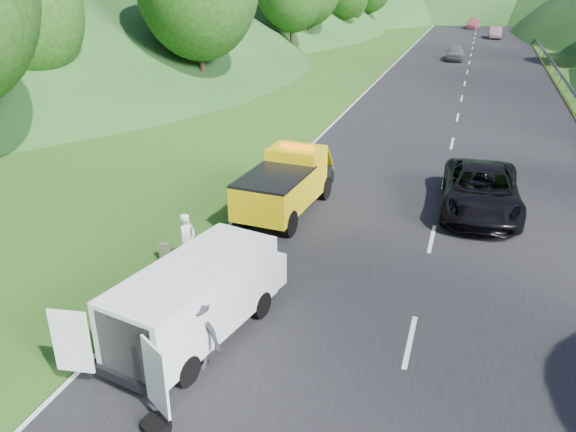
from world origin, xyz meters
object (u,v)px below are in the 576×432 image
(woman, at_px, (190,265))
(child, at_px, (241,271))
(white_van, at_px, (199,296))
(passing_suv, at_px, (478,211))
(worker, at_px, (199,367))
(spare_tire, at_px, (157,430))
(tow_truck, at_px, (286,183))
(suitcase, at_px, (165,252))

(woman, height_order, child, woman)
(white_van, distance_m, passing_suv, 12.18)
(child, height_order, worker, worker)
(child, height_order, spare_tire, child)
(white_van, distance_m, child, 3.55)
(worker, distance_m, passing_suv, 12.86)
(tow_truck, distance_m, spare_tire, 11.23)
(worker, relative_size, suitcase, 3.44)
(tow_truck, height_order, suitcase, tow_truck)
(worker, xyz_separation_m, passing_suv, (5.85, 11.45, 0.00))
(tow_truck, relative_size, worker, 3.07)
(woman, bearing_deg, spare_tire, -147.26)
(white_van, xyz_separation_m, worker, (0.48, -1.11, -1.13))
(suitcase, bearing_deg, tow_truck, 63.36)
(tow_truck, distance_m, worker, 9.27)
(white_van, xyz_separation_m, suitcase, (-2.86, 3.29, -0.87))
(tow_truck, bearing_deg, white_van, -82.46)
(worker, distance_m, suitcase, 5.53)
(woman, relative_size, suitcase, 3.19)
(tow_truck, height_order, passing_suv, tow_truck)
(tow_truck, relative_size, suitcase, 10.54)
(suitcase, relative_size, spare_tire, 0.91)
(tow_truck, xyz_separation_m, white_van, (0.48, -8.04, -0.00))
(tow_truck, bearing_deg, spare_tire, -80.56)
(woman, distance_m, passing_suv, 10.98)
(spare_tire, bearing_deg, woman, 112.00)
(white_van, xyz_separation_m, woman, (-1.97, 3.16, -1.13))
(worker, height_order, spare_tire, worker)
(spare_tire, bearing_deg, child, 97.90)
(white_van, bearing_deg, tow_truck, 104.65)
(tow_truck, distance_m, woman, 5.23)
(woman, height_order, worker, worker)
(tow_truck, relative_size, child, 6.25)
(woman, distance_m, child, 1.64)
(passing_suv, bearing_deg, suitcase, -144.75)
(passing_suv, bearing_deg, worker, -119.30)
(white_van, height_order, spare_tire, white_van)
(child, xyz_separation_m, spare_tire, (0.89, -6.42, 0.00))
(tow_truck, relative_size, spare_tire, 9.54)
(worker, bearing_deg, woman, 123.74)
(tow_truck, height_order, worker, tow_truck)
(suitcase, height_order, spare_tire, suitcase)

